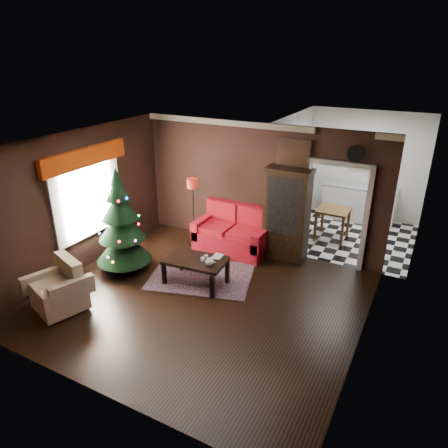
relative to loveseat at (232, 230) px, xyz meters
The scene contains 26 objects.
floor 2.15m from the loveseat, 78.96° to the right, with size 5.50×5.50×0.00m, color black.
ceiling 3.11m from the loveseat, 78.96° to the right, with size 5.50×5.50×0.00m, color white.
wall_back 1.08m from the loveseat, 48.37° to the left, with size 5.50×5.50×0.00m, color black.
wall_front 4.66m from the loveseat, 84.98° to the right, with size 5.50×5.50×0.00m, color black.
wall_left 3.25m from the loveseat, 138.90° to the right, with size 5.50×5.50×0.00m, color black.
wall_right 3.86m from the loveseat, 33.06° to the right, with size 5.50×5.50×0.00m, color black.
doorway 2.22m from the loveseat, 12.09° to the left, with size 1.10×0.10×2.10m, color silver, non-canonical shape.
left_window 3.11m from the loveseat, 141.31° to the right, with size 0.05×1.60×1.40m, color white.
valance 3.40m from the loveseat, 140.32° to the right, with size 0.12×2.10×0.35m, color #8D2905.
kitchen_floor 2.91m from the loveseat, 42.88° to the left, with size 3.00×3.00×0.00m, color white.
kitchen_window 4.17m from the loveseat, 58.30° to the left, with size 0.70×0.06×0.70m, color white.
rug 1.42m from the loveseat, 90.78° to the right, with size 1.97×1.43×0.01m, color #382531.
loveseat is the anchor object (origin of this frame).
curio_cabinet 1.25m from the loveseat, 10.83° to the left, with size 0.90×0.45×1.90m, color black, non-canonical shape.
floor_lamp 0.95m from the loveseat, 165.00° to the right, with size 0.26×0.26×1.56m, color black, non-canonical shape.
christmas_tree 2.44m from the loveseat, 130.22° to the right, with size 1.09×1.09×2.08m, color #0E3615, non-canonical shape.
armchair 3.78m from the loveseat, 114.84° to the right, with size 0.81×0.81×0.82m, color tan, non-canonical shape.
coffee_table 1.62m from the loveseat, 88.98° to the right, with size 1.14×0.69×0.52m, color #352512, non-canonical shape.
teapot 1.75m from the loveseat, 76.87° to the right, with size 0.18×0.18×0.17m, color silver, non-canonical shape.
cup_a 1.48m from the loveseat, 82.76° to the right, with size 0.07×0.07×0.06m, color silver.
cup_b 1.60m from the loveseat, 83.54° to the right, with size 0.07×0.07×0.06m, color white.
book 1.36m from the loveseat, 78.67° to the right, with size 0.18×0.02×0.24m, color #A28A7C.
wall_clock 3.04m from the loveseat, ahead, with size 0.32×0.32×0.06m, color white.
painting 2.13m from the loveseat, 19.40° to the left, with size 0.62×0.05×0.52m, color #BC8549.
kitchen_counter 3.79m from the loveseat, 56.31° to the left, with size 1.80×0.60×0.90m, color white.
kitchen_table 2.45m from the loveseat, 42.51° to the left, with size 0.70×0.70×0.75m, color brown, non-canonical shape.
Camera 1 is at (3.32, -5.36, 4.18)m, focal length 33.01 mm.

